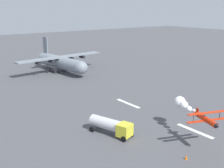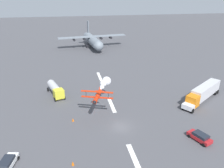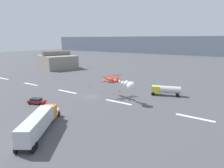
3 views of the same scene
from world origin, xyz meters
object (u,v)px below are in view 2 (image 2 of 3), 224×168
object	(u,v)px
cargo_transport_plane	(93,41)
traffic_cone_far	(73,120)
stunt_biplane_red	(103,85)
semi_truck_orange	(203,92)
fuel_tanker_truck	(55,89)
airport_staff_sedan	(7,163)
traffic_cone_near	(73,163)
followme_car_yellow	(200,137)

from	to	relation	value
cargo_transport_plane	traffic_cone_far	distance (m)	65.20
stunt_biplane_red	traffic_cone_far	bearing A→B (deg)	129.82
stunt_biplane_red	semi_truck_orange	size ratio (longest dim) A/B	0.88
cargo_transport_plane	stunt_biplane_red	bearing A→B (deg)	175.42
cargo_transport_plane	fuel_tanker_truck	bearing A→B (deg)	162.12
stunt_biplane_red	fuel_tanker_truck	world-z (taller)	stunt_biplane_red
fuel_tanker_truck	airport_staff_sedan	distance (m)	25.91
traffic_cone_near	traffic_cone_far	distance (m)	12.90
stunt_biplane_red	fuel_tanker_truck	size ratio (longest dim) A/B	1.48
fuel_tanker_truck	traffic_cone_near	xyz separation A→B (m)	(-26.69, -3.40, -1.36)
traffic_cone_far	traffic_cone_near	bearing A→B (deg)	177.68
stunt_biplane_red	followme_car_yellow	size ratio (longest dim) A/B	2.67
followme_car_yellow	traffic_cone_far	size ratio (longest dim) A/B	6.37
fuel_tanker_truck	stunt_biplane_red	bearing A→B (deg)	-122.65
stunt_biplane_red	semi_truck_orange	distance (m)	24.97
traffic_cone_far	semi_truck_orange	bearing A→B (deg)	-84.00
fuel_tanker_truck	traffic_cone_near	bearing A→B (deg)	-172.73
stunt_biplane_red	airport_staff_sedan	xyz separation A→B (m)	(-17.64, 18.10, -4.07)
semi_truck_orange	airport_staff_sedan	world-z (taller)	semi_truck_orange
traffic_cone_far	followme_car_yellow	bearing A→B (deg)	-116.46
followme_car_yellow	traffic_cone_far	xyz separation A→B (m)	(11.22, 22.54, -0.44)
fuel_tanker_truck	traffic_cone_far	bearing A→B (deg)	-164.11
semi_truck_orange	airport_staff_sedan	xyz separation A→B (m)	(-14.66, 42.74, -1.33)
followme_car_yellow	fuel_tanker_truck	bearing A→B (deg)	46.62
traffic_cone_near	stunt_biplane_red	bearing A→B (deg)	-22.98
semi_truck_orange	traffic_cone_far	xyz separation A→B (m)	(-3.40, 32.29, -1.76)
cargo_transport_plane	traffic_cone_near	world-z (taller)	cargo_transport_plane
traffic_cone_far	fuel_tanker_truck	bearing A→B (deg)	15.89
airport_staff_sedan	traffic_cone_near	world-z (taller)	airport_staff_sedan
stunt_biplane_red	traffic_cone_far	distance (m)	10.93
stunt_biplane_red	traffic_cone_near	distance (m)	21.41
cargo_transport_plane	fuel_tanker_truck	xyz separation A→B (m)	(-50.17, 16.18, -1.81)
cargo_transport_plane	airport_staff_sedan	size ratio (longest dim) A/B	7.01
stunt_biplane_red	semi_truck_orange	world-z (taller)	stunt_biplane_red
followme_car_yellow	airport_staff_sedan	distance (m)	32.99
cargo_transport_plane	traffic_cone_far	bearing A→B (deg)	169.15
semi_truck_orange	fuel_tanker_truck	bearing A→B (deg)	73.98
cargo_transport_plane	semi_truck_orange	xyz separation A→B (m)	(-60.57, -20.03, -1.41)
airport_staff_sedan	traffic_cone_far	world-z (taller)	airport_staff_sedan
semi_truck_orange	followme_car_yellow	world-z (taller)	semi_truck_orange
semi_truck_orange	airport_staff_sedan	size ratio (longest dim) A/B	3.11
traffic_cone_near	semi_truck_orange	bearing A→B (deg)	-63.60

